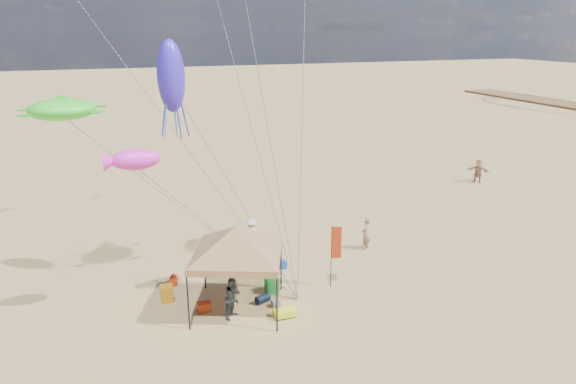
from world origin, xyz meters
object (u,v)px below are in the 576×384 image
Objects in this scene: cooler_blue at (281,265)px; person_near_b at (233,298)px; cooler_red at (204,307)px; chair_green at (271,285)px; chair_yellow at (167,293)px; feather_flag at (335,246)px; beach_cart at (285,313)px; person_near_c at (251,234)px; person_far_c at (478,171)px; person_near_a at (366,233)px; canopy_tent at (236,229)px.

cooler_blue is 4.82m from person_near_b.
chair_green reaches higher than cooler_red.
chair_yellow is 3.25m from person_near_b.
feather_flag reaches higher than beach_cart.
beach_cart is at bearing -60.71° from person_near_b.
person_near_c is (2.65, 6.33, -0.04)m from person_near_b.
feather_flag is 20.56m from person_far_c.
person_near_c is 0.93× the size of person_far_c.
chair_yellow is at bearing -32.36° from person_near_a.
person_near_b is (-3.24, -3.51, 0.66)m from cooler_blue.
person_near_c is (3.68, 5.48, 0.62)m from cooler_red.
cooler_red is at bearing -23.03° from person_near_a.
person_far_c is (19.28, 5.90, 0.06)m from person_near_c.
canopy_tent is 5.25m from cooler_blue.
chair_green is at bearing -10.63° from chair_yellow.
cooler_red is 5.02m from cooler_blue.
person_near_a reaches higher than chair_yellow.
feather_flag is 1.67× the size of person_far_c.
chair_green is at bearing -102.78° from person_far_c.
canopy_tent reaches higher than feather_flag.
feather_flag is (4.46, 0.30, -1.51)m from canopy_tent.
person_far_c reaches higher than beach_cart.
feather_flag is 1.69× the size of person_near_a.
person_near_c is (0.59, 4.92, 0.46)m from chair_green.
chair_green is (1.71, 0.82, -3.12)m from canopy_tent.
person_near_c is (-0.59, 2.82, 0.62)m from cooler_blue.
person_near_a reaches higher than cooler_red.
beach_cart is 7.13m from person_near_c.
person_near_b is at bearing 71.30° from person_near_c.
person_near_c is at bearing 83.93° from beach_cart.
person_near_b is (-0.36, -0.59, -2.62)m from canopy_tent.
beach_cart is (-0.17, -2.14, -0.15)m from chair_green.
person_far_c is (13.76, 8.07, 0.01)m from person_near_a.
cooler_red is 0.77× the size of chair_green.
person_far_c is at bearing -10.45° from person_near_b.
person_far_c is at bearing 26.36° from cooler_red.
person_near_b is (-4.82, -0.89, -1.11)m from feather_flag.
chair_yellow is (-7.12, 1.34, -1.61)m from feather_flag.
person_near_a is at bearing 44.29° from feather_flag.
beach_cart is at bearing -28.51° from cooler_red.
cooler_red is at bearing 151.49° from beach_cart.
cooler_red is at bearing 169.27° from canopy_tent.
person_near_c is at bearing 56.12° from cooler_red.
cooler_red is 0.32× the size of person_near_b.
beach_cart is at bearing -40.74° from canopy_tent.
person_near_a is at bearing -12.61° from person_near_b.
person_near_c is at bearing 27.67° from person_near_b.
person_near_c reaches higher than cooler_blue.
person_near_c reaches higher than beach_cart.
cooler_red is at bearing -47.02° from chair_yellow.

